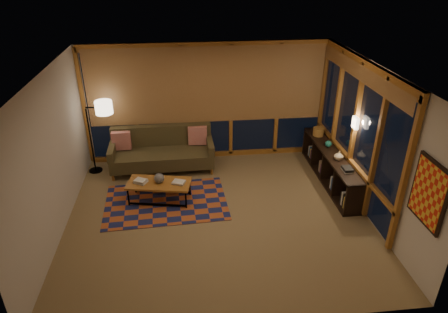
{
  "coord_description": "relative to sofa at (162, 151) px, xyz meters",
  "views": [
    {
      "loc": [
        -0.57,
        -6.11,
        4.37
      ],
      "look_at": [
        0.13,
        0.2,
        1.11
      ],
      "focal_mm": 32.0,
      "sensor_mm": 36.0,
      "label": 1
    }
  ],
  "objects": [
    {
      "name": "floor",
      "position": [
        1.06,
        -1.89,
        -0.46
      ],
      "size": [
        5.5,
        5.0,
        0.01
      ],
      "primitive_type": "cube",
      "color": "#A28054",
      "rests_on": "ground"
    },
    {
      "name": "ceiling",
      "position": [
        1.06,
        -1.89,
        2.24
      ],
      "size": [
        5.5,
        5.0,
        0.01
      ],
      "primitive_type": "cube",
      "color": "white",
      "rests_on": "walls"
    },
    {
      "name": "walls",
      "position": [
        1.06,
        -1.89,
        0.89
      ],
      "size": [
        5.51,
        5.01,
        2.7
      ],
      "color": "beige",
      "rests_on": "floor"
    },
    {
      "name": "window_wall_back",
      "position": [
        1.06,
        0.54,
        0.89
      ],
      "size": [
        5.3,
        0.16,
        2.6
      ],
      "primitive_type": null,
      "color": "#9D6B25",
      "rests_on": "walls"
    },
    {
      "name": "window_wall_right",
      "position": [
        3.74,
        -1.29,
        0.89
      ],
      "size": [
        0.16,
        3.7,
        2.6
      ],
      "primitive_type": null,
      "color": "#9D6B25",
      "rests_on": "walls"
    },
    {
      "name": "wall_art",
      "position": [
        3.77,
        -3.74,
        0.99
      ],
      "size": [
        0.06,
        0.74,
        0.94
      ],
      "primitive_type": null,
      "color": "red",
      "rests_on": "walls"
    },
    {
      "name": "wall_sconce",
      "position": [
        3.68,
        -1.44,
        1.09
      ],
      "size": [
        0.12,
        0.18,
        0.22
      ],
      "primitive_type": null,
      "color": "beige",
      "rests_on": "walls"
    },
    {
      "name": "sofa",
      "position": [
        0.0,
        0.0,
        0.0
      ],
      "size": [
        2.25,
        0.95,
        0.91
      ],
      "primitive_type": null,
      "rotation": [
        0.0,
        0.0,
        0.02
      ],
      "color": "#4D4328",
      "rests_on": "floor"
    },
    {
      "name": "pillow_left",
      "position": [
        -0.87,
        0.14,
        0.2
      ],
      "size": [
        0.41,
        0.14,
        0.41
      ],
      "primitive_type": null,
      "rotation": [
        0.0,
        0.0,
        0.0
      ],
      "color": "#B50C09",
      "rests_on": "sofa"
    },
    {
      "name": "pillow_right",
      "position": [
        0.81,
        0.24,
        0.21
      ],
      "size": [
        0.43,
        0.18,
        0.42
      ],
      "primitive_type": null,
      "rotation": [
        0.0,
        0.0,
        -0.08
      ],
      "color": "#B50C09",
      "rests_on": "sofa"
    },
    {
      "name": "area_rug",
      "position": [
        0.08,
        -1.36,
        -0.45
      ],
      "size": [
        2.41,
        1.67,
        0.01
      ],
      "primitive_type": "cube",
      "rotation": [
        0.0,
        0.0,
        0.05
      ],
      "color": "#AE5126",
      "rests_on": "floor"
    },
    {
      "name": "coffee_table",
      "position": [
        -0.03,
        -1.27,
        -0.25
      ],
      "size": [
        1.3,
        0.78,
        0.41
      ],
      "primitive_type": null,
      "rotation": [
        0.0,
        0.0,
        -0.19
      ],
      "color": "#9D6B25",
      "rests_on": "floor"
    },
    {
      "name": "book_stack_a",
      "position": [
        -0.38,
        -1.23,
        -0.02
      ],
      "size": [
        0.27,
        0.25,
        0.06
      ],
      "primitive_type": null,
      "rotation": [
        0.0,
        0.0,
        -0.5
      ],
      "color": "silver",
      "rests_on": "coffee_table"
    },
    {
      "name": "book_stack_b",
      "position": [
        0.35,
        -1.34,
        -0.03
      ],
      "size": [
        0.31,
        0.28,
        0.05
      ],
      "primitive_type": null,
      "rotation": [
        0.0,
        0.0,
        -0.39
      ],
      "color": "silver",
      "rests_on": "coffee_table"
    },
    {
      "name": "ceramic_pot",
      "position": [
        -0.02,
        -1.28,
        0.05
      ],
      "size": [
        0.27,
        0.27,
        0.2
      ],
      "primitive_type": "sphere",
      "rotation": [
        0.0,
        0.0,
        -0.51
      ],
      "color": "black",
      "rests_on": "coffee_table"
    },
    {
      "name": "floor_lamp",
      "position": [
        -1.51,
        0.1,
        0.37
      ],
      "size": [
        0.58,
        0.41,
        1.65
      ],
      "primitive_type": null,
      "rotation": [
        0.0,
        0.0,
        -0.09
      ],
      "color": "black",
      "rests_on": "floor"
    },
    {
      "name": "bookshelf",
      "position": [
        3.55,
        -0.89,
        -0.12
      ],
      "size": [
        0.4,
        2.67,
        0.67
      ],
      "primitive_type": null,
      "color": "black",
      "rests_on": "floor"
    },
    {
      "name": "basket",
      "position": [
        3.53,
        -0.01,
        0.3
      ],
      "size": [
        0.31,
        0.31,
        0.18
      ],
      "primitive_type": "cylinder",
      "rotation": [
        0.0,
        0.0,
        -0.31
      ],
      "color": "olive",
      "rests_on": "bookshelf"
    },
    {
      "name": "teal_bowl",
      "position": [
        3.55,
        -0.62,
        0.28
      ],
      "size": [
        0.15,
        0.15,
        0.14
      ],
      "primitive_type": "sphere",
      "rotation": [
        0.0,
        0.0,
        -0.07
      ],
      "color": "#1D705F",
      "rests_on": "bookshelf"
    },
    {
      "name": "vase",
      "position": [
        3.55,
        -1.22,
        0.31
      ],
      "size": [
        0.19,
        0.19,
        0.19
      ],
      "primitive_type": "imported",
      "rotation": [
        0.0,
        0.0,
        0.02
      ],
      "color": "#C6B18A",
      "rests_on": "bookshelf"
    },
    {
      "name": "shelf_book_stack",
      "position": [
        3.55,
        -1.69,
        0.24
      ],
      "size": [
        0.18,
        0.23,
        0.06
      ],
      "primitive_type": null,
      "rotation": [
        0.0,
        0.0,
        0.15
      ],
      "color": "silver",
      "rests_on": "bookshelf"
    }
  ]
}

